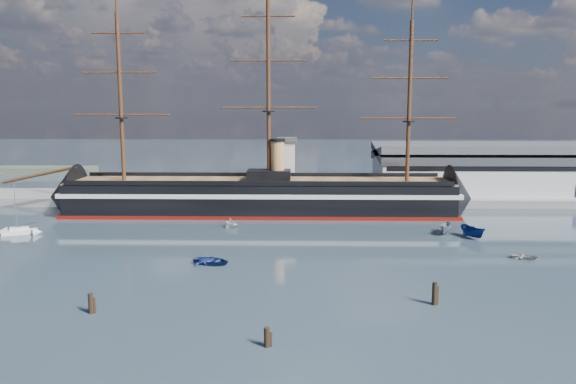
{
  "coord_description": "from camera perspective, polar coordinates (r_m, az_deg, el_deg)",
  "views": [
    {
      "loc": [
        6.4,
        -69.37,
        25.37
      ],
      "look_at": [
        4.11,
        35.0,
        9.0
      ],
      "focal_mm": 35.0,
      "sensor_mm": 36.0,
      "label": 1
    }
  ],
  "objects": [
    {
      "name": "warship",
      "position": [
        131.58,
        -3.56,
        -0.44
      ],
      "size": [
        112.89,
        16.35,
        53.94
      ],
      "rotation": [
        0.0,
        0.0,
        0.0
      ],
      "color": "black",
      "rests_on": "ground"
    },
    {
      "name": "sailboat",
      "position": [
        122.82,
        -25.62,
        -3.59
      ],
      "size": [
        6.67,
        4.36,
        10.34
      ],
      "rotation": [
        0.0,
        0.0,
        0.42
      ],
      "color": "white",
      "rests_on": "ground"
    },
    {
      "name": "warehouse",
      "position": [
        158.99,
        20.2,
        2.08
      ],
      "size": [
        63.0,
        21.0,
        11.6
      ],
      "color": "#B7BABC",
      "rests_on": "ground"
    },
    {
      "name": "quay",
      "position": [
        147.61,
        2.63,
        -0.99
      ],
      "size": [
        180.0,
        18.0,
        2.0
      ],
      "primitive_type": "cube",
      "color": "slate",
      "rests_on": "ground"
    },
    {
      "name": "motorboat_e",
      "position": [
        101.46,
        22.85,
        -6.29
      ],
      "size": [
        1.9,
        2.76,
        1.2
      ],
      "primitive_type": "imported",
      "rotation": [
        0.0,
        0.0,
        1.2
      ],
      "color": "gray",
      "rests_on": "ground"
    },
    {
      "name": "motorboat_c",
      "position": [
        115.61,
        15.67,
        -4.1
      ],
      "size": [
        6.95,
        4.7,
        2.61
      ],
      "primitive_type": "imported",
      "rotation": [
        0.0,
        0.0,
        -0.39
      ],
      "color": "gray",
      "rests_on": "ground"
    },
    {
      "name": "motorboat_b",
      "position": [
        91.34,
        -7.76,
        -7.3
      ],
      "size": [
        2.57,
        4.0,
        1.74
      ],
      "primitive_type": "imported",
      "rotation": [
        0.0,
        0.0,
        1.26
      ],
      "color": "navy",
      "rests_on": "ground"
    },
    {
      "name": "piling_near_left",
      "position": [
        74.44,
        -19.34,
        -11.54
      ],
      "size": [
        0.64,
        0.64,
        3.23
      ],
      "primitive_type": "cylinder",
      "color": "black",
      "rests_on": "ground"
    },
    {
      "name": "piling_near_right",
      "position": [
        75.5,
        14.61,
        -11.02
      ],
      "size": [
        0.64,
        0.64,
        3.7
      ],
      "primitive_type": "cylinder",
      "color": "black",
      "rests_on": "ground"
    },
    {
      "name": "quay_tower",
      "position": [
        143.27,
        -0.11,
        2.65
      ],
      "size": [
        5.0,
        5.0,
        15.0
      ],
      "color": "silver",
      "rests_on": "ground"
    },
    {
      "name": "motorboat_d",
      "position": [
        117.59,
        -5.81,
        -3.6
      ],
      "size": [
        6.01,
        6.02,
        2.18
      ],
      "primitive_type": "imported",
      "rotation": [
        0.0,
        0.0,
        0.79
      ],
      "color": "silver",
      "rests_on": "ground"
    },
    {
      "name": "piling_near_mid",
      "position": [
        61.56,
        -2.16,
        -15.43
      ],
      "size": [
        0.64,
        0.64,
        2.84
      ],
      "primitive_type": "cylinder",
      "color": "black",
      "rests_on": "ground"
    },
    {
      "name": "motorboat_f",
      "position": [
        113.63,
        18.24,
        -4.45
      ],
      "size": [
        7.66,
        5.34,
        2.88
      ],
      "primitive_type": "imported",
      "rotation": [
        0.0,
        0.0,
        0.42
      ],
      "color": "navy",
      "rests_on": "ground"
    },
    {
      "name": "ground",
      "position": [
        112.46,
        -2.05,
        -4.13
      ],
      "size": [
        600.0,
        600.0,
        0.0
      ],
      "primitive_type": "plane",
      "color": "#25343E",
      "rests_on": "ground"
    }
  ]
}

